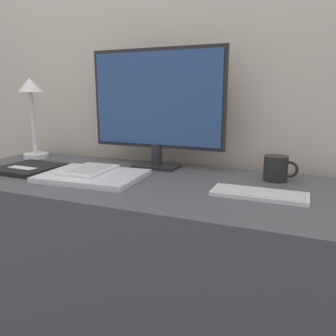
{
  "coord_description": "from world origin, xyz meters",
  "views": [
    {
      "loc": [
        0.5,
        -0.76,
        1.02
      ],
      "look_at": [
        0.11,
        0.16,
        0.8
      ],
      "focal_mm": 35.0,
      "sensor_mm": 36.0,
      "label": 1
    }
  ],
  "objects_px": {
    "monitor": "(157,104)",
    "keyboard": "(259,194)",
    "coffee_mug": "(276,168)",
    "desk_lamp": "(32,105)",
    "laptop": "(93,176)",
    "ereader": "(89,170)",
    "notebook": "(29,168)"
  },
  "relations": [
    {
      "from": "monitor",
      "to": "keyboard",
      "type": "relative_size",
      "value": 2.04
    },
    {
      "from": "monitor",
      "to": "coffee_mug",
      "type": "xyz_separation_m",
      "value": [
        0.46,
        -0.03,
        -0.21
      ]
    },
    {
      "from": "notebook",
      "to": "coffee_mug",
      "type": "relative_size",
      "value": 1.95
    },
    {
      "from": "monitor",
      "to": "keyboard",
      "type": "xyz_separation_m",
      "value": [
        0.43,
        -0.24,
        -0.24
      ]
    },
    {
      "from": "monitor",
      "to": "coffee_mug",
      "type": "relative_size",
      "value": 4.86
    },
    {
      "from": "laptop",
      "to": "desk_lamp",
      "type": "distance_m",
      "value": 0.56
    },
    {
      "from": "monitor",
      "to": "ereader",
      "type": "bearing_deg",
      "value": -125.55
    },
    {
      "from": "ereader",
      "to": "desk_lamp",
      "type": "xyz_separation_m",
      "value": [
        -0.44,
        0.2,
        0.22
      ]
    },
    {
      "from": "desk_lamp",
      "to": "notebook",
      "type": "relative_size",
      "value": 1.63
    },
    {
      "from": "keyboard",
      "to": "coffee_mug",
      "type": "relative_size",
      "value": 2.39
    },
    {
      "from": "monitor",
      "to": "keyboard",
      "type": "bearing_deg",
      "value": -28.8
    },
    {
      "from": "desk_lamp",
      "to": "monitor",
      "type": "bearing_deg",
      "value": 2.75
    },
    {
      "from": "keyboard",
      "to": "ereader",
      "type": "height_order",
      "value": "ereader"
    },
    {
      "from": "ereader",
      "to": "laptop",
      "type": "bearing_deg",
      "value": -34.69
    },
    {
      "from": "laptop",
      "to": "desk_lamp",
      "type": "height_order",
      "value": "desk_lamp"
    },
    {
      "from": "desk_lamp",
      "to": "coffee_mug",
      "type": "height_order",
      "value": "desk_lamp"
    },
    {
      "from": "laptop",
      "to": "notebook",
      "type": "bearing_deg",
      "value": 178.52
    },
    {
      "from": "ereader",
      "to": "notebook",
      "type": "relative_size",
      "value": 0.94
    },
    {
      "from": "desk_lamp",
      "to": "notebook",
      "type": "distance_m",
      "value": 0.35
    },
    {
      "from": "ereader",
      "to": "keyboard",
      "type": "bearing_deg",
      "value": -0.88
    },
    {
      "from": "keyboard",
      "to": "laptop",
      "type": "distance_m",
      "value": 0.56
    },
    {
      "from": "keyboard",
      "to": "coffee_mug",
      "type": "xyz_separation_m",
      "value": [
        0.03,
        0.2,
        0.04
      ]
    },
    {
      "from": "monitor",
      "to": "desk_lamp",
      "type": "height_order",
      "value": "monitor"
    },
    {
      "from": "notebook",
      "to": "coffee_mug",
      "type": "xyz_separation_m",
      "value": [
        0.89,
        0.21,
        0.03
      ]
    },
    {
      "from": "laptop",
      "to": "ereader",
      "type": "distance_m",
      "value": 0.04
    },
    {
      "from": "ereader",
      "to": "coffee_mug",
      "type": "relative_size",
      "value": 1.84
    },
    {
      "from": "ereader",
      "to": "notebook",
      "type": "distance_m",
      "value": 0.27
    },
    {
      "from": "monitor",
      "to": "ereader",
      "type": "height_order",
      "value": "monitor"
    },
    {
      "from": "notebook",
      "to": "keyboard",
      "type": "bearing_deg",
      "value": 0.25
    },
    {
      "from": "monitor",
      "to": "ereader",
      "type": "distance_m",
      "value": 0.36
    },
    {
      "from": "keyboard",
      "to": "monitor",
      "type": "bearing_deg",
      "value": 151.2
    },
    {
      "from": "desk_lamp",
      "to": "keyboard",
      "type": "bearing_deg",
      "value": -11.39
    }
  ]
}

